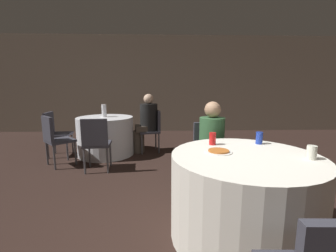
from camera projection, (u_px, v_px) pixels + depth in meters
ground_plane at (217, 231)px, 2.06m from camera, size 16.00×16.00×0.00m
wall_back at (177, 84)px, 6.67m from camera, size 16.00×0.06×2.80m
table_near at (243, 196)px, 1.95m from camera, size 1.26×1.26×0.74m
table_far at (106, 136)px, 4.39m from camera, size 1.07×1.07×0.74m
chair_near_north at (209, 149)px, 2.94m from camera, size 0.43×0.43×0.85m
chair_far_west at (55, 130)px, 4.26m from camera, size 0.43×0.43×0.85m
chair_far_south at (96, 140)px, 3.44m from camera, size 0.43×0.44×0.85m
chair_far_southwest at (54, 136)px, 3.70m from camera, size 0.57×0.57×0.85m
chair_far_east at (153, 127)px, 4.58m from camera, size 0.47×0.47×0.85m
person_black_shirt at (146, 123)px, 4.53m from camera, size 0.51×0.39×1.18m
person_green_jacket at (213, 148)px, 2.78m from camera, size 0.33×0.50×1.13m
pizza_plate_near at (219, 151)px, 1.97m from camera, size 0.23×0.23×0.02m
soda_can_red at (213, 139)px, 2.22m from camera, size 0.07×0.07×0.12m
soda_can_blue at (259, 138)px, 2.25m from camera, size 0.07×0.07×0.12m
cup_near at (312, 152)px, 1.77m from camera, size 0.07×0.07×0.11m
bottle_far at (104, 111)px, 4.34m from camera, size 0.09×0.09×0.24m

